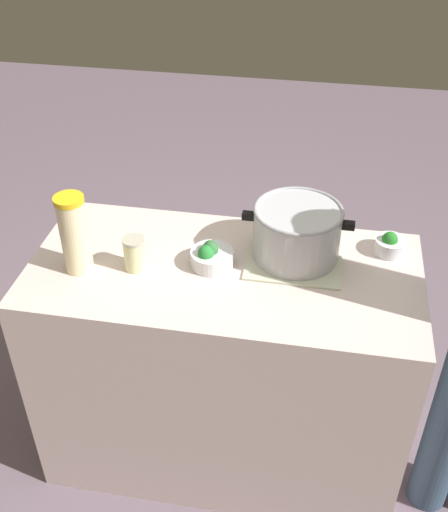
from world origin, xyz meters
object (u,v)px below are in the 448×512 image
object	(u,v)px
lemonade_pitcher	(74,234)
broccoli_bowl_front	(211,256)
broccoli_bowl_center	(390,244)
cooking_pot	(297,231)
mason_jar	(135,254)

from	to	relation	value
lemonade_pitcher	broccoli_bowl_front	distance (m)	0.43
broccoli_bowl_front	broccoli_bowl_center	size ratio (longest dim) A/B	1.32
lemonade_pitcher	broccoli_bowl_center	size ratio (longest dim) A/B	2.52
cooking_pot	mason_jar	distance (m)	0.52
lemonade_pitcher	broccoli_bowl_front	xyz separation A→B (m)	(0.41, 0.09, -0.10)
broccoli_bowl_front	broccoli_bowl_center	bearing A→B (deg)	16.79
broccoli_bowl_center	broccoli_bowl_front	bearing A→B (deg)	-163.21
lemonade_pitcher	broccoli_bowl_center	distance (m)	1.01
lemonade_pitcher	broccoli_bowl_front	size ratio (longest dim) A/B	1.90
lemonade_pitcher	mason_jar	bearing A→B (deg)	10.62
lemonade_pitcher	mason_jar	size ratio (longest dim) A/B	2.34
lemonade_pitcher	mason_jar	xyz separation A→B (m)	(0.17, 0.03, -0.08)
mason_jar	broccoli_bowl_front	bearing A→B (deg)	14.13
lemonade_pitcher	mason_jar	distance (m)	0.19
broccoli_bowl_center	lemonade_pitcher	bearing A→B (deg)	-164.94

